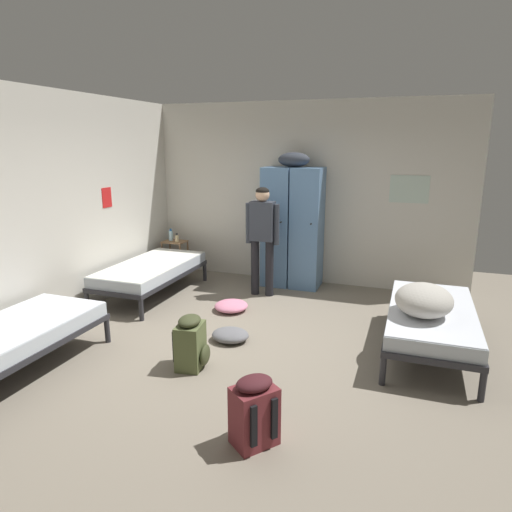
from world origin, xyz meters
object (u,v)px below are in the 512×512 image
(bed_right, at_px, (431,317))
(backpack_maroon, at_px, (254,412))
(locker_bank, at_px, (293,225))
(backpack_olive, at_px, (191,343))
(lotion_bottle, at_px, (177,238))
(bed_left_rear, at_px, (151,270))
(water_bottle, at_px, (171,235))
(bedding_heap, at_px, (424,300))
(clothes_pile_pink, at_px, (231,306))
(shelf_unit, at_px, (175,254))
(bed_left_front, at_px, (8,338))
(clothes_pile_grey, at_px, (230,335))
(person_traveler, at_px, (262,231))

(bed_right, height_order, backpack_maroon, backpack_maroon)
(locker_bank, xyz_separation_m, backpack_olive, (-0.23, -2.99, -0.71))
(lotion_bottle, xyz_separation_m, backpack_maroon, (2.76, -3.82, -0.37))
(locker_bank, relative_size, bed_left_rear, 1.09)
(bed_right, distance_m, water_bottle, 4.55)
(bed_left_rear, relative_size, backpack_olive, 3.45)
(bed_left_rear, distance_m, backpack_olive, 2.42)
(bedding_heap, relative_size, clothes_pile_pink, 1.48)
(bed_right, xyz_separation_m, bedding_heap, (-0.10, -0.24, 0.27))
(shelf_unit, relative_size, clothes_pile_pink, 1.22)
(bedding_heap, xyz_separation_m, lotion_bottle, (-3.94, 1.95, -0.02))
(bed_left_front, bearing_deg, water_bottle, 95.11)
(bed_left_front, height_order, clothes_pile_grey, bed_left_front)
(bed_left_rear, height_order, lotion_bottle, lotion_bottle)
(shelf_unit, distance_m, clothes_pile_pink, 2.12)
(bed_left_front, relative_size, clothes_pile_pink, 4.08)
(person_traveler, relative_size, clothes_pile_grey, 3.71)
(bed_right, xyz_separation_m, water_bottle, (-4.19, 1.77, 0.28))
(lotion_bottle, distance_m, backpack_olive, 3.44)
(locker_bank, bearing_deg, bed_left_rear, -147.07)
(locker_bank, bearing_deg, bed_right, -41.26)
(bed_left_rear, bearing_deg, clothes_pile_grey, -32.60)
(lotion_bottle, bearing_deg, backpack_maroon, -54.13)
(shelf_unit, relative_size, backpack_olive, 1.04)
(bed_left_rear, relative_size, lotion_bottle, 12.93)
(water_bottle, relative_size, clothes_pile_grey, 0.48)
(bed_left_front, height_order, bedding_heap, bedding_heap)
(locker_bank, relative_size, backpack_maroon, 3.76)
(bed_right, bearing_deg, backpack_olive, -151.85)
(bed_right, height_order, clothes_pile_grey, bed_right)
(clothes_pile_pink, bearing_deg, clothes_pile_grey, -68.04)
(bed_left_rear, xyz_separation_m, water_bottle, (-0.33, 1.17, 0.28))
(bed_right, distance_m, bedding_heap, 0.37)
(bed_left_front, relative_size, clothes_pile_grey, 4.41)
(bed_left_rear, distance_m, bed_right, 3.90)
(water_bottle, bearing_deg, lotion_bottle, -21.80)
(clothes_pile_grey, bearing_deg, locker_bank, 87.36)
(locker_bank, bearing_deg, backpack_maroon, -78.96)
(shelf_unit, xyz_separation_m, backpack_olive, (1.85, -2.96, -0.09))
(lotion_bottle, bearing_deg, bed_left_rear, -80.79)
(clothes_pile_pink, bearing_deg, backpack_maroon, -63.95)
(bedding_heap, bearing_deg, locker_bank, 133.68)
(water_bottle, bearing_deg, backpack_olive, -57.09)
(backpack_maroon, bearing_deg, water_bottle, 126.89)
(bed_left_front, height_order, bed_right, same)
(shelf_unit, relative_size, clothes_pile_grey, 1.32)
(clothes_pile_pink, bearing_deg, shelf_unit, 139.91)
(shelf_unit, distance_m, bed_right, 4.46)
(shelf_unit, xyz_separation_m, lotion_bottle, (0.07, -0.04, 0.29))
(shelf_unit, relative_size, water_bottle, 2.78)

